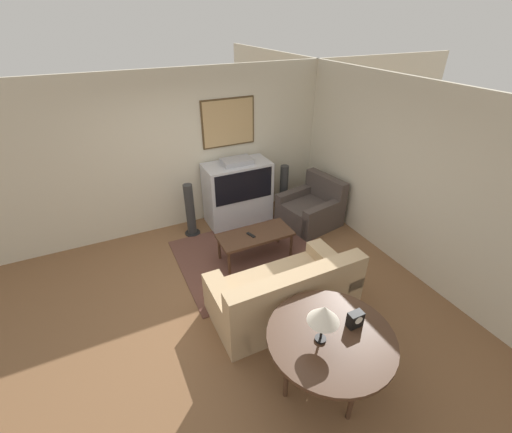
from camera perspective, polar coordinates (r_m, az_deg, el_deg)
ground_plane at (r=4.99m, az=-3.93°, el=-12.27°), size 12.00×12.00×0.00m
wall_back at (r=6.05m, az=-12.11°, el=10.41°), size 12.00×0.10×2.70m
wall_right at (r=5.58m, az=21.57°, el=7.06°), size 0.06×12.00×2.70m
area_rug at (r=5.61m, az=-0.54°, el=-6.40°), size 2.32×1.89×0.01m
tv at (r=6.26m, az=-3.06°, el=4.06°), size 1.17×0.60×1.23m
couch at (r=4.50m, az=4.75°, el=-12.86°), size 1.82×0.97×0.88m
armchair at (r=6.39m, az=9.22°, el=1.19°), size 1.07×1.05×0.86m
coffee_table at (r=5.33m, az=-0.11°, el=-3.33°), size 1.16×0.52×0.46m
console_table at (r=3.59m, az=12.34°, el=-19.51°), size 1.25×1.25×0.74m
table_lamp at (r=3.24m, az=11.25°, el=-15.72°), size 0.30×0.30×0.43m
mantel_clock at (r=3.62m, az=16.20°, el=-16.14°), size 0.15×0.10×0.17m
remote at (r=5.26m, az=-0.85°, el=-3.09°), size 0.09×0.17×0.02m
speaker_tower_left at (r=6.01m, az=-10.90°, el=0.85°), size 0.27×0.27×0.96m
speaker_tower_right at (r=6.63m, az=4.63°, el=4.35°), size 0.27×0.27×0.96m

